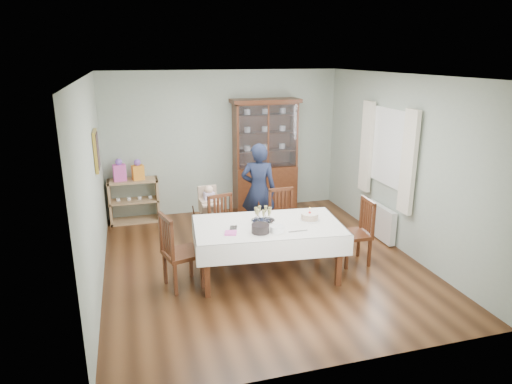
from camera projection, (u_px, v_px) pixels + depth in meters
name	position (u px, v px, depth m)	size (l,w,h in m)	color
floor	(261.00, 261.00, 6.82)	(5.00, 5.00, 0.00)	#593319
room_shell	(251.00, 142.00, 6.82)	(5.00, 5.00, 5.00)	#9EAA99
dining_table	(268.00, 250.00, 6.28)	(2.11, 1.34, 0.76)	#4E2613
china_cabinet	(265.00, 154.00, 8.77)	(1.30, 0.48, 2.18)	#4E2613
sideboard	(134.00, 201.00, 8.35)	(0.90, 0.38, 0.80)	tan
picture_frame	(96.00, 151.00, 6.50)	(0.04, 0.48, 0.58)	gold
window	(390.00, 148.00, 7.23)	(0.04, 1.02, 1.22)	white
curtain_left	(409.00, 163.00, 6.67)	(0.07, 0.30, 1.55)	silver
curtain_right	(367.00, 147.00, 7.81)	(0.07, 0.30, 1.55)	silver
radiator	(380.00, 222.00, 7.58)	(0.10, 0.80, 0.55)	white
chair_far_left	(226.00, 239.00, 6.91)	(0.51, 0.51, 0.94)	#4E2613
chair_far_right	(284.00, 232.00, 7.19)	(0.44, 0.44, 0.95)	#4E2613
chair_end_left	(182.00, 265.00, 6.01)	(0.56, 0.56, 1.02)	#4E2613
chair_end_right	(354.00, 244.00, 6.71)	(0.45, 0.45, 0.97)	#4E2613
woman	(259.00, 190.00, 7.58)	(0.58, 0.38, 1.60)	black
high_chair	(210.00, 219.00, 7.51)	(0.45, 0.45, 0.94)	black
champagne_tray	(263.00, 217.00, 6.27)	(0.33, 0.33, 0.20)	silver
birthday_cake	(310.00, 217.00, 6.32)	(0.28, 0.28, 0.19)	white
plate_stack_dark	(260.00, 228.00, 5.88)	(0.23, 0.23, 0.11)	black
plate_stack_white	(277.00, 229.00, 5.90)	(0.19, 0.19, 0.08)	white
napkin_stack	(231.00, 233.00, 5.85)	(0.15, 0.15, 0.02)	#DA50AC
cutlery	(231.00, 228.00, 6.02)	(0.12, 0.17, 0.01)	silver
cake_knife	(298.00, 231.00, 5.92)	(0.26, 0.02, 0.01)	silver
gift_bag_pink	(119.00, 171.00, 8.10)	(0.23, 0.17, 0.40)	#DA50AC
gift_bag_orange	(138.00, 171.00, 8.19)	(0.23, 0.18, 0.37)	orange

